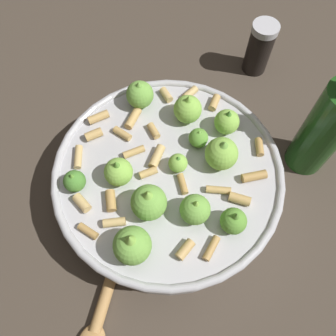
% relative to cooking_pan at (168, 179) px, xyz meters
% --- Properties ---
extents(ground_plane, '(2.40, 2.40, 0.00)m').
position_rel_cooking_pan_xyz_m(ground_plane, '(0.00, 0.00, -0.04)').
color(ground_plane, '#42382D').
extents(cooking_pan, '(0.32, 0.32, 0.13)m').
position_rel_cooking_pan_xyz_m(cooking_pan, '(0.00, 0.00, 0.00)').
color(cooking_pan, '#B7B7BC').
rests_on(cooking_pan, ground).
extents(pepper_shaker, '(0.05, 0.05, 0.10)m').
position_rel_cooking_pan_xyz_m(pepper_shaker, '(0.25, 0.16, 0.01)').
color(pepper_shaker, black).
rests_on(pepper_shaker, ground).
extents(olive_oil_bottle, '(0.06, 0.06, 0.22)m').
position_rel_cooking_pan_xyz_m(olive_oil_bottle, '(0.22, -0.04, 0.05)').
color(olive_oil_bottle, '#1E4C19').
rests_on(olive_oil_bottle, ground).
extents(wooden_spoon, '(0.17, 0.21, 0.02)m').
position_rel_cooking_pan_xyz_m(wooden_spoon, '(-0.12, -0.09, -0.04)').
color(wooden_spoon, '#B2844C').
rests_on(wooden_spoon, ground).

